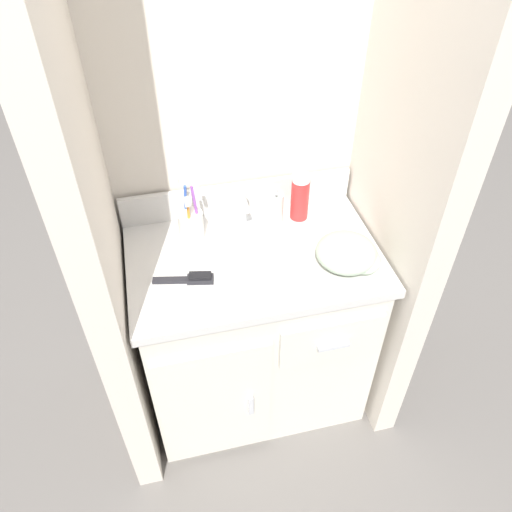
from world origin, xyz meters
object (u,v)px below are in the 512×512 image
Objects in this scene: hand_towel at (350,254)px; soap_dispenser at (273,207)px; shaving_cream_can at (300,197)px; toothbrush_cup at (191,224)px; hairbrush at (192,279)px.

soap_dispenser is at bearing 124.36° from hand_towel.
shaving_cream_can is 0.27m from hand_towel.
hairbrush is at bearing -98.18° from toothbrush_cup.
toothbrush_cup reaches higher than hand_towel.
toothbrush_cup is at bearing 93.60° from hairbrush.
toothbrush_cup is 0.37m from shaving_cream_can.
soap_dispenser is at bearing 3.96° from toothbrush_cup.
hairbrush is (-0.39, -0.22, -0.07)m from shaving_cream_can.
shaving_cream_can is at bearing 2.31° from soap_dispenser.
shaving_cream_can reaches higher than soap_dispenser.
hand_towel is (0.08, -0.26, -0.04)m from shaving_cream_can.
shaving_cream_can is at bearing 3.55° from toothbrush_cup.
soap_dispenser is at bearing -177.69° from shaving_cream_can.
shaving_cream_can is 0.88× the size of hand_towel.
hairbrush is at bearing -150.48° from shaving_cream_can.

